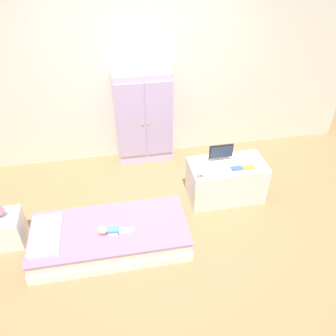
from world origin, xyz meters
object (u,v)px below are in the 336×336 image
nightstand (7,229)px  book_orange (248,167)px  rocking_horse_toy (201,173)px  wardrobe (144,119)px  tv_stand (226,180)px  doll (109,230)px  tv_monitor (221,152)px  book_blue (237,168)px  bed (110,236)px

nightstand → book_orange: bearing=3.9°
rocking_horse_toy → wardrobe: bearing=112.5°
rocking_horse_toy → book_orange: rocking_horse_toy is taller
tv_stand → nightstand: bearing=-173.3°
tv_stand → doll: bearing=-157.2°
doll → tv_monitor: bearing=26.6°
doll → book_blue: size_ratio=2.73×
book_blue → tv_stand: bearing=122.3°
doll → book_orange: bearing=16.8°
tv_monitor → book_blue: 0.28m
tv_stand → rocking_horse_toy: rocking_horse_toy is taller
wardrobe → rocking_horse_toy: bearing=-67.5°
bed → nightstand: size_ratio=4.42×
tv_monitor → book_blue: tv_monitor is taller
doll → wardrobe: (0.62, 1.73, 0.39)m
tv_stand → tv_monitor: 0.42m
rocking_horse_toy → book_blue: (0.48, 0.07, -0.04)m
wardrobe → book_orange: wardrobe is taller
tv_stand → book_blue: size_ratio=6.78×
book_blue → bed: bearing=-164.0°
bed → doll: 0.19m
book_orange → nightstand: bearing=-176.1°
tv_stand → book_blue: bearing=-57.7°
tv_stand → book_orange: 0.37m
nightstand → tv_stand: tv_stand is taller
doll → wardrobe: 1.88m
tv_stand → rocking_horse_toy: 0.55m
doll → tv_monitor: size_ratio=1.28×
nightstand → wardrobe: wardrobe is taller
bed → tv_stand: bearing=20.5°
doll → tv_monitor: 1.69m
doll → rocking_horse_toy: bearing=22.3°
tv_monitor → book_orange: tv_monitor is taller
nightstand → tv_stand: (2.70, 0.32, 0.07)m
wardrobe → tv_stand: 1.49m
doll → rocking_horse_toy: (1.15, 0.47, 0.27)m
nightstand → book_blue: bearing=4.1°
nightstand → tv_monitor: 2.70m
doll → nightstand: size_ratio=0.99×
wardrobe → rocking_horse_toy: wardrobe is taller
tv_monitor → tv_stand: bearing=-48.5°
book_blue → book_orange: size_ratio=1.03×
doll → tv_stand: bearing=22.8°
doll → tv_stand: tv_stand is taller
doll → book_orange: book_orange is taller
nightstand → tv_monitor: size_ratio=1.29×
wardrobe → doll: bearing=-109.7°
tv_monitor → book_blue: bearing=-53.4°
wardrobe → tv_monitor: 1.31m
bed → book_orange: book_orange is taller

